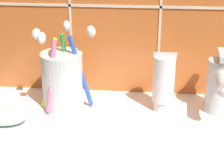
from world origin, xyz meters
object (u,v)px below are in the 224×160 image
object	(u,v)px
toothbrush_cup	(62,78)
soap_bar	(4,117)
sink_faucet	(219,84)
toothpaste_tube	(164,82)

from	to	relation	value
toothbrush_cup	soap_bar	world-z (taller)	toothbrush_cup
sink_faucet	toothpaste_tube	bearing A→B (deg)	-86.70
sink_faucet	soap_bar	world-z (taller)	sink_faucet
sink_faucet	soap_bar	xyz separation A→B (cm)	(-40.26, -8.06, -4.65)
toothbrush_cup	sink_faucet	size ratio (longest dim) A/B	1.39
toothbrush_cup	sink_faucet	world-z (taller)	toothbrush_cup
toothpaste_tube	soap_bar	bearing A→B (deg)	-164.34
toothbrush_cup	sink_faucet	xyz separation A→B (cm)	(30.73, -0.20, 0.03)
toothbrush_cup	soap_bar	bearing A→B (deg)	-139.10
toothpaste_tube	sink_faucet	xyz separation A→B (cm)	(10.63, -0.25, 0.09)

